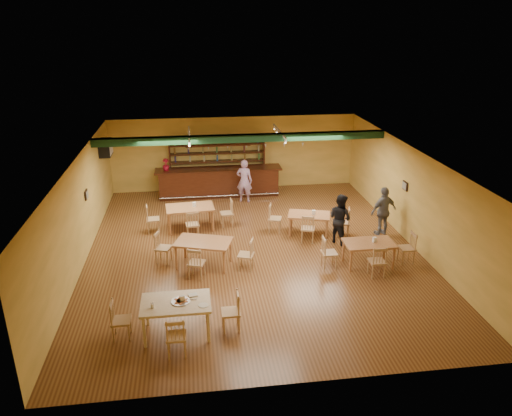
{
  "coord_description": "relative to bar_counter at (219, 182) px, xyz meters",
  "views": [
    {
      "loc": [
        -1.73,
        -13.52,
        6.69
      ],
      "look_at": [
        0.18,
        0.6,
        1.15
      ],
      "focal_mm": 34.31,
      "sensor_mm": 36.0,
      "label": 1
    }
  ],
  "objects": [
    {
      "name": "dining_table_d",
      "position": [
        3.88,
        -6.56,
        -0.21
      ],
      "size": [
        1.42,
        0.85,
        0.71
      ],
      "primitive_type": "cube",
      "rotation": [
        0.0,
        0.0,
        -0.0
      ],
      "color": "#9D6438",
      "rests_on": "ground"
    },
    {
      "name": "dining_table_c",
      "position": [
        -0.82,
        -5.98,
        -0.18
      ],
      "size": [
        1.77,
        1.38,
        0.78
      ],
      "primitive_type": "cube",
      "rotation": [
        0.0,
        0.0,
        -0.32
      ],
      "color": "#9D6438",
      "rests_on": "ground"
    },
    {
      "name": "ceiling_beam",
      "position": [
        0.71,
        -2.35,
        2.31
      ],
      "size": [
        10.0,
        0.3,
        0.25
      ],
      "primitive_type": "cube",
      "color": "black",
      "rests_on": "ceiling"
    },
    {
      "name": "bar_counter",
      "position": [
        0.0,
        0.0,
        0.0
      ],
      "size": [
        5.0,
        0.85,
        1.13
      ],
      "primitive_type": "cube",
      "color": "#36160A",
      "rests_on": "ground"
    },
    {
      "name": "track_rail_right",
      "position": [
        2.11,
        -1.75,
        2.38
      ],
      "size": [
        0.05,
        2.5,
        0.05
      ],
      "primitive_type": "cube",
      "color": "silver",
      "rests_on": "ceiling"
    },
    {
      "name": "pizza_tray",
      "position": [
        -1.43,
        -9.18,
        0.27
      ],
      "size": [
        0.41,
        0.41,
        0.01
      ],
      "primitive_type": "cylinder",
      "rotation": [
        0.0,
        0.0,
        -0.02
      ],
      "color": "silver",
      "rests_on": "near_table"
    },
    {
      "name": "patron_bar",
      "position": [
        0.93,
        -0.83,
        0.28
      ],
      "size": [
        0.71,
        0.58,
        1.68
      ],
      "primitive_type": "imported",
      "rotation": [
        0.0,
        0.0,
        2.82
      ],
      "color": "#9B52B3",
      "rests_on": "ground"
    },
    {
      "name": "floor",
      "position": [
        0.71,
        -5.15,
        -0.56
      ],
      "size": [
        12.0,
        12.0,
        0.0
      ],
      "primitive_type": "plane",
      "color": "#543118",
      "rests_on": "ground"
    },
    {
      "name": "dining_table_a",
      "position": [
        -1.17,
        -3.23,
        -0.17
      ],
      "size": [
        1.66,
        1.08,
        0.79
      ],
      "primitive_type": "cube",
      "rotation": [
        0.0,
        0.0,
        0.08
      ],
      "color": "#9D6438",
      "rests_on": "ground"
    },
    {
      "name": "pizza_server",
      "position": [
        -1.26,
        -9.13,
        0.27
      ],
      "size": [
        0.33,
        0.12,
        0.0
      ],
      "primitive_type": "cube",
      "rotation": [
        0.0,
        0.0,
        -0.1
      ],
      "color": "silver",
      "rests_on": "pizza_tray"
    },
    {
      "name": "back_bar_hutch",
      "position": [
        0.0,
        0.63,
        0.57
      ],
      "size": [
        3.87,
        0.4,
        2.28
      ],
      "primitive_type": "cube",
      "color": "#36160A",
      "rests_on": "ground"
    },
    {
      "name": "picture_left",
      "position": [
        -4.26,
        -4.15,
        1.14
      ],
      "size": [
        0.04,
        0.34,
        0.28
      ],
      "primitive_type": "cube",
      "color": "black",
      "rests_on": "wall_left"
    },
    {
      "name": "patron_right_a",
      "position": [
        3.5,
        -4.94,
        0.24
      ],
      "size": [
        0.94,
        0.99,
        1.61
      ],
      "primitive_type": "imported",
      "rotation": [
        0.0,
        0.0,
        2.15
      ],
      "color": "black",
      "rests_on": "ground"
    },
    {
      "name": "parmesan_shaker",
      "position": [
        -2.03,
        -9.35,
        0.31
      ],
      "size": [
        0.07,
        0.07,
        0.11
      ],
      "primitive_type": "cylinder",
      "rotation": [
        0.0,
        0.0,
        0.0
      ],
      "color": "#EAE5C6",
      "rests_on": "near_table"
    },
    {
      "name": "dining_table_b",
      "position": [
        2.7,
        -4.14,
        -0.23
      ],
      "size": [
        1.52,
        1.15,
        0.68
      ],
      "primitive_type": "cube",
      "rotation": [
        0.0,
        0.0,
        -0.28
      ],
      "color": "#9D6438",
      "rests_on": "ground"
    },
    {
      "name": "track_rail_left",
      "position": [
        -1.09,
        -1.75,
        2.38
      ],
      "size": [
        0.05,
        2.5,
        0.05
      ],
      "primitive_type": "cube",
      "color": "silver",
      "rests_on": "ceiling"
    },
    {
      "name": "napkin_stack",
      "position": [
        -1.15,
        -8.96,
        0.27
      ],
      "size": [
        0.23,
        0.19,
        0.03
      ],
      "primitive_type": "cube",
      "rotation": [
        0.0,
        0.0,
        0.2
      ],
      "color": "white",
      "rests_on": "near_table"
    },
    {
      "name": "near_table",
      "position": [
        -1.54,
        -9.18,
        -0.15
      ],
      "size": [
        1.54,
        0.99,
        0.82
      ],
      "primitive_type": "cube",
      "rotation": [
        0.0,
        0.0,
        0.0
      ],
      "color": "tan",
      "rests_on": "ground"
    },
    {
      "name": "poinsettia",
      "position": [
        -2.05,
        0.0,
        0.8
      ],
      "size": [
        0.34,
        0.34,
        0.48
      ],
      "primitive_type": "imported",
      "rotation": [
        0.0,
        0.0,
        0.35
      ],
      "color": "maroon",
      "rests_on": "bar_counter"
    },
    {
      "name": "picture_right",
      "position": [
        5.68,
        -4.65,
        1.14
      ],
      "size": [
        0.04,
        0.34,
        0.28
      ],
      "primitive_type": "cube",
      "color": "black",
      "rests_on": "wall_right"
    },
    {
      "name": "patron_right_b",
      "position": [
        5.08,
        -4.56,
        0.26
      ],
      "size": [
        1.04,
        0.68,
        1.65
      ],
      "primitive_type": "imported",
      "rotation": [
        0.0,
        0.0,
        3.45
      ],
      "color": "slate",
      "rests_on": "ground"
    },
    {
      "name": "ac_unit",
      "position": [
        -4.09,
        -0.95,
        1.79
      ],
      "size": [
        0.34,
        0.7,
        0.48
      ],
      "primitive_type": "cube",
      "color": "silver",
      "rests_on": "wall_left"
    },
    {
      "name": "side_plate",
      "position": [
        -0.94,
        -9.4,
        0.26
      ],
      "size": [
        0.22,
        0.22,
        0.01
      ],
      "primitive_type": "cylinder",
      "rotation": [
        0.0,
        0.0,
        0.0
      ],
      "color": "white",
      "rests_on": "near_table"
    }
  ]
}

